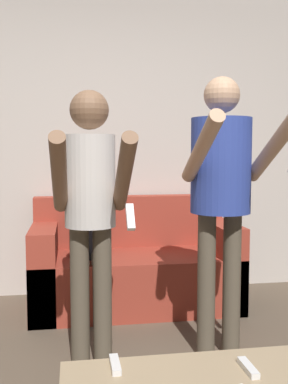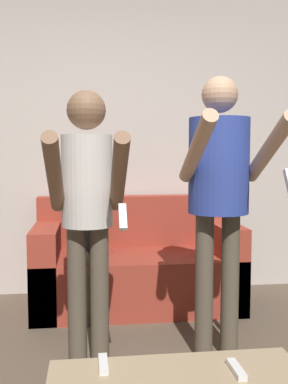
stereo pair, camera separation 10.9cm
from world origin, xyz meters
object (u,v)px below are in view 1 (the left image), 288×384
object	(u,v)px
couch	(134,268)
remote_mid	(248,368)
person_standing_right	(222,182)
person_standing_left	(90,199)
person_seated	(89,231)
remote_far	(115,365)

from	to	relation	value
couch	remote_mid	distance (m)	1.97
person_standing_right	remote_mid	bearing A→B (deg)	-102.13
person_standing_right	person_standing_left	bearing A→B (deg)	-179.54
person_seated	remote_mid	distance (m)	1.89
remote_far	person_standing_right	bearing A→B (deg)	49.21
couch	remote_mid	world-z (taller)	couch
person_seated	person_standing_left	bearing A→B (deg)	-91.35
person_seated	remote_mid	bearing A→B (deg)	-72.77
remote_mid	remote_far	bearing A→B (deg)	168.11
remote_far	couch	bearing A→B (deg)	79.86
person_standing_right	remote_mid	world-z (taller)	person_standing_right
person_standing_left	person_standing_right	size ratio (longest dim) A/B	0.94
person_seated	remote_far	bearing A→B (deg)	-88.68
couch	person_standing_left	bearing A→B (deg)	-110.91
person_standing_right	person_seated	distance (m)	1.21
person_standing_left	person_standing_right	xyz separation A→B (m)	(0.78, 0.01, 0.09)
couch	person_standing_left	distance (m)	1.28
remote_mid	remote_far	distance (m)	0.53
person_standing_right	person_seated	world-z (taller)	person_standing_right
person_standing_right	remote_far	size ratio (longest dim) A/B	11.26
couch	remote_far	distance (m)	1.88
person_standing_left	person_seated	distance (m)	0.92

